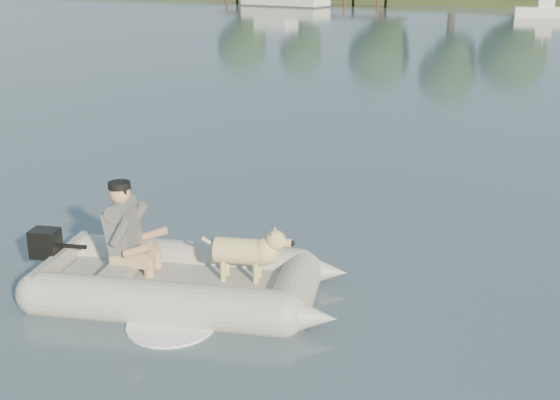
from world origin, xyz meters
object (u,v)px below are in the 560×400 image
Objects in this scene: dog at (241,255)px; dinghy at (183,247)px; motorboat at (549,5)px; man at (124,226)px.

dinghy is at bearing -175.43° from dog.
motorboat is (-4.81, 45.65, 0.36)m from dog.
man is at bearing -180.00° from dog.
dog is at bearing -98.50° from motorboat.
dog is (1.23, 0.44, -0.25)m from man.
dinghy is 46.11m from motorboat.
dinghy is 0.63m from dog.
dinghy is at bearing -4.24° from man.
dinghy is 4.52× the size of man.
dinghy is at bearing -99.24° from motorboat.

